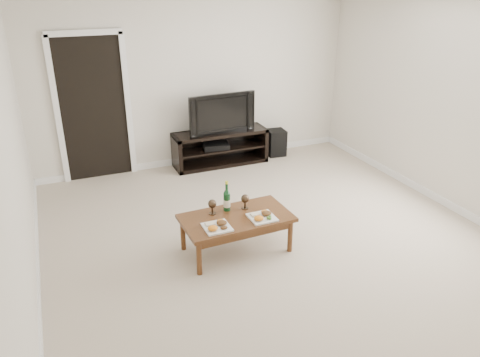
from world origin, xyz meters
name	(u,v)px	position (x,y,z in m)	size (l,w,h in m)	color
floor	(274,242)	(0.00, 0.00, 0.00)	(5.50, 5.50, 0.00)	#B9A995
back_wall	(196,81)	(0.00, 2.77, 1.30)	(5.00, 0.04, 2.60)	silver
doorway	(94,110)	(-1.55, 2.73, 1.02)	(0.90, 0.02, 2.05)	black
media_console	(220,148)	(0.28, 2.50, 0.28)	(1.49, 0.45, 0.55)	black
television	(220,112)	(0.28, 2.50, 0.86)	(1.07, 0.14, 0.62)	black
av_receiver	(216,146)	(0.21, 2.48, 0.33)	(0.40, 0.30, 0.08)	black
subwoofer	(276,143)	(1.29, 2.53, 0.22)	(0.29, 0.29, 0.43)	black
coffee_table	(236,233)	(-0.46, 0.02, 0.21)	(1.17, 0.64, 0.42)	#553217
plate_left	(217,225)	(-0.73, -0.14, 0.45)	(0.27, 0.27, 0.07)	white
plate_right	(262,215)	(-0.22, -0.13, 0.45)	(0.27, 0.27, 0.07)	white
wine_bottle	(227,196)	(-0.49, 0.19, 0.59)	(0.07, 0.07, 0.35)	#103D1C
goblet_left	(212,207)	(-0.67, 0.18, 0.51)	(0.09, 0.09, 0.17)	#392C1F
goblet_right	(245,202)	(-0.30, 0.15, 0.51)	(0.09, 0.09, 0.17)	#392C1F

